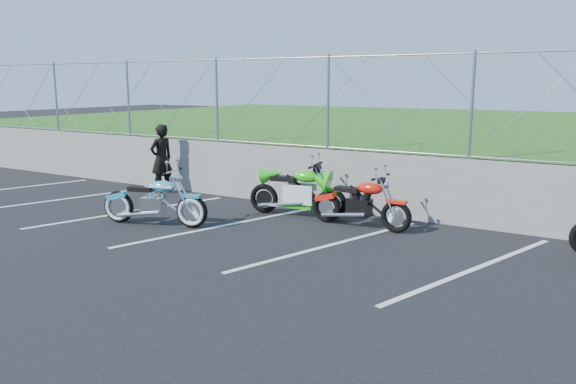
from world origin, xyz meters
The scene contains 9 objects.
ground centered at (0.00, 0.00, 0.00)m, with size 90.00×90.00×0.00m, color black.
retaining_wall centered at (0.00, 3.50, 0.65)m, with size 30.00×0.22×1.30m, color slate.
grass_field centered at (0.00, 13.50, 0.65)m, with size 30.00×20.00×1.30m, color #235115.
chain_link_fence centered at (0.00, 3.50, 2.30)m, with size 28.00×0.03×2.00m.
parking_lines centered at (1.20, 1.00, 0.00)m, with size 18.29×4.31×0.01m.
cruiser_turquoise centered at (-1.12, 0.43, 0.44)m, with size 2.14×0.80×1.09m.
naked_orange centered at (2.34, 2.33, 0.44)m, with size 2.06×0.70×1.03m.
sportbike_green centered at (0.85, 2.52, 0.47)m, with size 2.11×0.75×1.10m.
person_standing centered at (-3.32, 2.91, 0.86)m, with size 0.63×0.41×1.72m, color black.
Camera 1 is at (6.53, -7.28, 2.72)m, focal length 35.00 mm.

